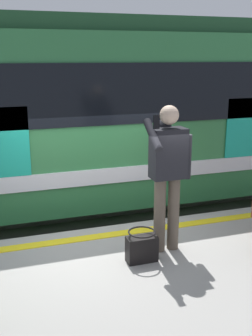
# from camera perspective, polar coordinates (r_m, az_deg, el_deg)

# --- Properties ---
(ground_plane) EXTENTS (24.43, 24.43, 0.00)m
(ground_plane) POSITION_cam_1_polar(r_m,az_deg,el_deg) (6.25, -3.75, -17.11)
(ground_plane) COLOR #4C4742
(safety_line) EXTENTS (13.56, 0.16, 0.01)m
(safety_line) POSITION_cam_1_polar(r_m,az_deg,el_deg) (5.48, -3.14, -9.34)
(safety_line) COLOR yellow
(safety_line) RESTS_ON platform
(track_rail_near) EXTENTS (17.99, 0.08, 0.16)m
(track_rail_near) POSITION_cam_1_polar(r_m,az_deg,el_deg) (7.42, -6.63, -10.90)
(track_rail_near) COLOR slate
(track_rail_near) RESTS_ON ground
(track_rail_far) EXTENTS (17.99, 0.08, 0.16)m
(track_rail_far) POSITION_cam_1_polar(r_m,az_deg,el_deg) (8.71, -8.61, -6.87)
(track_rail_far) COLOR slate
(track_rail_far) RESTS_ON ground
(train_carriage) EXTENTS (12.99, 2.87, 3.77)m
(train_carriage) POSITION_cam_1_polar(r_m,az_deg,el_deg) (7.60, -2.34, 8.33)
(train_carriage) COLOR #2D723F
(train_carriage) RESTS_ON ground
(passenger) EXTENTS (0.57, 0.55, 1.76)m
(passenger) POSITION_cam_1_polar(r_m,az_deg,el_deg) (4.80, 5.80, 0.17)
(passenger) COLOR brown
(passenger) RESTS_ON platform
(handbag) EXTENTS (0.35, 0.32, 0.37)m
(handbag) POSITION_cam_1_polar(r_m,az_deg,el_deg) (4.79, 2.20, -10.92)
(handbag) COLOR black
(handbag) RESTS_ON platform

